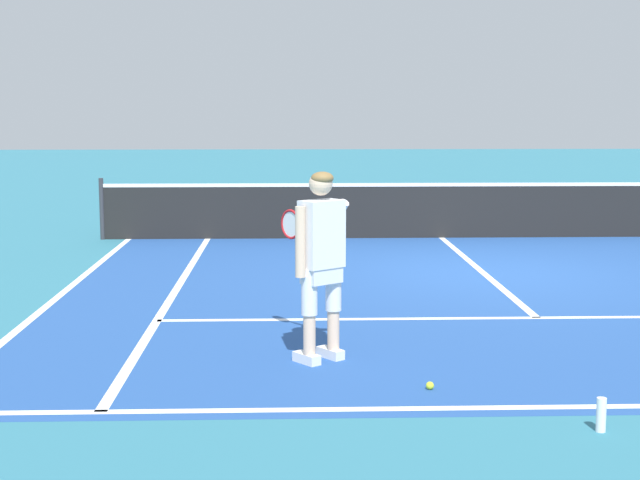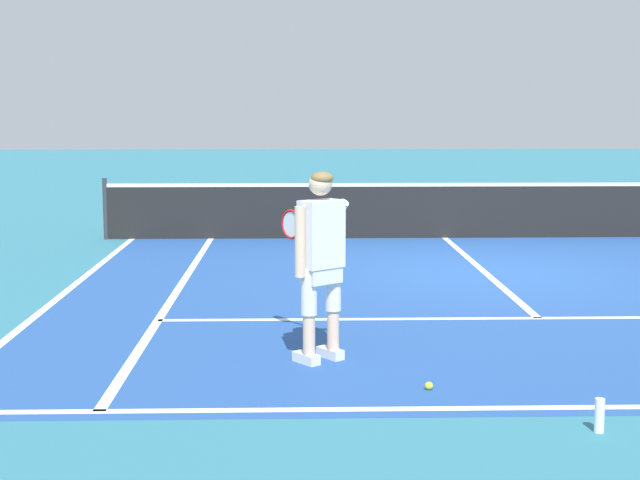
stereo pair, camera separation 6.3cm
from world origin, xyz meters
name	(u,v)px [view 1 (the left image)]	position (x,y,z in m)	size (l,w,h in m)	color
ground_plane	(482,272)	(0.00, 0.00, 0.00)	(80.00, 80.00, 0.00)	teal
court_inner_surface	(502,289)	(0.00, -1.22, 0.00)	(10.98, 9.86, 0.00)	#234C93
line_service	(537,318)	(0.00, -2.89, 0.00)	(8.23, 0.10, 0.01)	white
line_centre_service	(478,268)	(0.00, 0.31, 0.00)	(0.10, 6.40, 0.01)	white
line_singles_left	(175,291)	(-4.12, -1.22, 0.00)	(0.10, 9.46, 0.01)	white
line_doubles_left	(65,291)	(-5.49, -1.22, 0.00)	(0.10, 9.46, 0.01)	white
tennis_net	(442,210)	(0.00, 3.51, 0.50)	(11.96, 0.08, 1.07)	#333338
tennis_player	(320,253)	(-2.42, -4.55, 0.99)	(0.64, 1.20, 1.71)	white
tennis_ball_near_feet	(430,386)	(-1.56, -5.46, 0.03)	(0.07, 0.07, 0.07)	#CCE02D
water_bottle	(601,415)	(-0.50, -6.49, 0.12)	(0.07, 0.07, 0.25)	white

